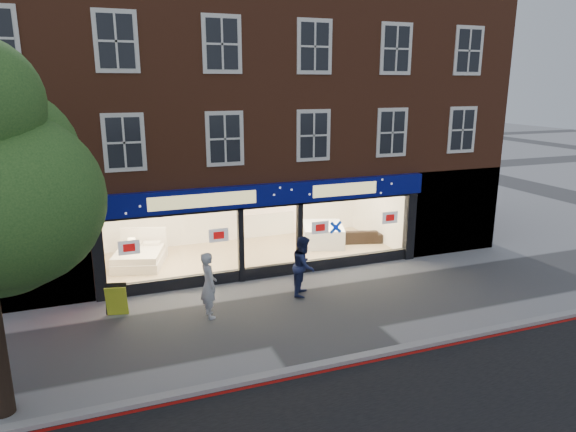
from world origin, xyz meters
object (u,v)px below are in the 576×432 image
mattress_stack (323,234)px  pedestrian_grey (209,285)px  display_bed (140,256)px  pedestrian_blue (304,266)px  a_board (116,300)px  sofa (359,236)px

mattress_stack → pedestrian_grey: (-5.74, -4.86, 0.47)m
display_bed → pedestrian_grey: pedestrian_grey is taller
mattress_stack → pedestrian_blue: size_ratio=1.27×
a_board → sofa: bearing=32.7°
pedestrian_blue → a_board: bearing=116.7°
display_bed → pedestrian_grey: size_ratio=1.26×
mattress_stack → sofa: (1.50, -0.31, -0.13)m
pedestrian_grey → pedestrian_blue: (3.12, 0.55, -0.01)m
mattress_stack → a_board: (-8.22, -3.83, -0.03)m
a_board → pedestrian_grey: size_ratio=0.48×
display_bed → pedestrian_blue: 6.36m
display_bed → sofa: 8.75m
sofa → a_board: 10.33m
a_board → pedestrian_grey: 2.73m
pedestrian_grey → mattress_stack: bearing=-54.5°
display_bed → pedestrian_grey: (1.50, -4.89, 0.54)m
a_board → display_bed: bearing=88.7°
display_bed → pedestrian_blue: pedestrian_blue is taller
sofa → mattress_stack: bearing=3.4°
sofa → pedestrian_grey: pedestrian_grey is taller
sofa → pedestrian_blue: (-4.12, -4.00, 0.58)m
a_board → mattress_stack: bearing=37.8°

